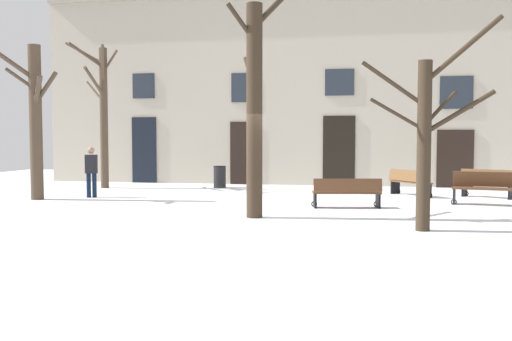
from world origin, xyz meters
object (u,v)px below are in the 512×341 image
at_px(streetlamp, 257,128).
at_px(bench_by_litter_bin, 409,182).
at_px(litter_bin, 220,177).
at_px(bench_back_to_back_left, 487,183).
at_px(tree_foreground, 255,104).
at_px(person_strolling, 91,170).
at_px(tree_left_of_center, 102,109).
at_px(bench_near_center_tree, 485,188).
at_px(tree_center, 35,118).
at_px(bench_facing_shops, 347,192).
at_px(tree_right_of_center, 427,134).

height_order(streetlamp, bench_by_litter_bin, streetlamp).
xyz_separation_m(litter_bin, bench_back_to_back_left, (9.34, -1.90, 0.06)).
relative_size(tree_foreground, person_strolling, 3.44).
relative_size(tree_left_of_center, bench_near_center_tree, 3.03).
bearing_deg(bench_by_litter_bin, litter_bin, 38.28).
height_order(litter_bin, bench_back_to_back_left, bench_back_to_back_left).
bearing_deg(tree_center, bench_near_center_tree, 5.09).
xyz_separation_m(tree_left_of_center, person_strolling, (1.20, -3.26, -2.10)).
height_order(bench_back_to_back_left, bench_by_litter_bin, bench_back_to_back_left).
xyz_separation_m(tree_center, litter_bin, (4.54, 5.13, -2.10)).
distance_m(streetlamp, bench_by_litter_bin, 5.46).
bearing_deg(tree_center, bench_by_litter_bin, 16.46).
bearing_deg(bench_facing_shops, person_strolling, -18.70).
distance_m(bench_near_center_tree, bench_facing_shops, 4.12).
height_order(tree_left_of_center, bench_by_litter_bin, tree_left_of_center).
relative_size(tree_center, bench_by_litter_bin, 3.06).
xyz_separation_m(bench_by_litter_bin, person_strolling, (-10.10, -2.49, 0.44)).
relative_size(tree_center, tree_left_of_center, 0.85).
bearing_deg(tree_foreground, tree_right_of_center, -17.62).
xyz_separation_m(tree_left_of_center, streetlamp, (6.15, -0.78, -0.73)).
xyz_separation_m(tree_left_of_center, bench_near_center_tree, (13.24, -2.96, -2.51)).
xyz_separation_m(tree_center, bench_near_center_tree, (13.43, 1.20, -2.04)).
distance_m(streetlamp, litter_bin, 3.12).
bearing_deg(tree_left_of_center, tree_center, -92.57).
distance_m(bench_near_center_tree, bench_by_litter_bin, 2.93).
bearing_deg(streetlamp, tree_left_of_center, 172.79).
distance_m(tree_right_of_center, bench_by_litter_bin, 7.30).
distance_m(tree_center, tree_foreground, 7.86).
height_order(bench_facing_shops, bench_back_to_back_left, bench_back_to_back_left).
bearing_deg(tree_left_of_center, litter_bin, 12.61).
bearing_deg(tree_right_of_center, litter_bin, 127.42).
xyz_separation_m(tree_foreground, person_strolling, (-6.06, 3.40, -1.84)).
distance_m(tree_right_of_center, bench_facing_shops, 4.20).
height_order(tree_center, litter_bin, tree_center).
bearing_deg(bench_back_to_back_left, tree_right_of_center, 99.52).
bearing_deg(litter_bin, tree_center, -131.46).
bearing_deg(bench_back_to_back_left, tree_foreground, 71.38).
xyz_separation_m(tree_foreground, bench_facing_shops, (2.13, 2.25, -2.31)).
xyz_separation_m(bench_back_to_back_left, person_strolling, (-12.48, -2.34, 0.41)).
bearing_deg(tree_center, litter_bin, 48.54).
relative_size(tree_right_of_center, person_strolling, 2.68).
xyz_separation_m(tree_left_of_center, bench_by_litter_bin, (11.30, -0.77, -2.54)).
distance_m(tree_right_of_center, streetlamp, 8.69).
xyz_separation_m(streetlamp, litter_bin, (-1.80, 1.75, -1.85)).
height_order(tree_center, streetlamp, tree_center).
height_order(streetlamp, person_strolling, streetlamp).
bearing_deg(tree_left_of_center, bench_facing_shops, -25.20).
distance_m(tree_foreground, bench_near_center_tree, 7.39).
height_order(tree_foreground, bench_back_to_back_left, tree_foreground).
relative_size(tree_left_of_center, bench_by_litter_bin, 3.58).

